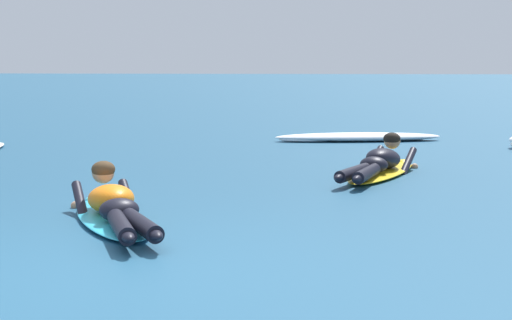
# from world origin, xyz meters

# --- Properties ---
(ground_plane) EXTENTS (120.00, 120.00, 0.00)m
(ground_plane) POSITION_xyz_m (0.00, 10.00, 0.00)
(ground_plane) COLOR navy
(surfer_near) EXTENTS (1.40, 2.43, 0.54)m
(surfer_near) POSITION_xyz_m (-0.26, 1.75, 0.14)
(surfer_near) COLOR #2DB2D1
(surfer_near) RESTS_ON ground
(surfer_far) EXTENTS (1.23, 2.57, 0.55)m
(surfer_far) POSITION_xyz_m (2.24, 4.97, 0.14)
(surfer_far) COLOR yellow
(surfer_far) RESTS_ON ground
(whitewater_front) EXTENTS (2.96, 1.11, 0.15)m
(whitewater_front) POSITION_xyz_m (2.13, 9.32, 0.07)
(whitewater_front) COLOR white
(whitewater_front) RESTS_ON ground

